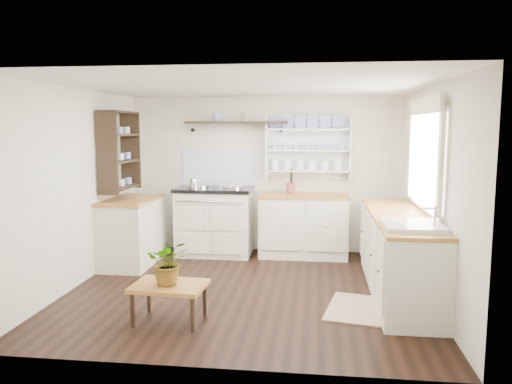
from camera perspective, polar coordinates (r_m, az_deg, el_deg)
floor at (r=5.84m, az=-1.04°, el=-11.07°), size 4.00×3.80×0.01m
wall_back at (r=7.46m, az=0.96°, el=2.03°), size 4.00×0.02×2.30m
wall_right at (r=5.66m, az=19.40°, el=-0.13°), size 0.02×3.80×2.30m
wall_left at (r=6.19m, az=-19.74°, el=0.46°), size 0.02×3.80×2.30m
ceiling at (r=5.56m, az=-1.10°, el=12.04°), size 4.00×3.80×0.01m
window at (r=5.76m, az=18.76°, el=4.16°), size 0.08×1.55×1.22m
aga_cooker at (r=7.33m, az=-4.71°, el=-3.23°), size 1.10×0.76×1.01m
back_cabinets at (r=7.22m, az=5.45°, el=-3.72°), size 1.27×0.63×0.90m
right_cabinets at (r=5.83m, az=15.99°, el=-6.69°), size 0.62×2.43×0.90m
belfast_sink at (r=5.03m, az=17.46°, el=-5.00°), size 0.55×0.60×0.45m
left_cabinets at (r=6.99m, az=-13.98°, el=-4.29°), size 0.62×1.13×0.90m
plate_rack at (r=7.36m, az=6.00°, el=5.08°), size 1.20×0.22×0.90m
high_shelf at (r=7.36m, az=-2.25°, el=7.86°), size 1.50×0.29×0.16m
left_shelving at (r=6.90m, az=-15.35°, el=4.65°), size 0.28×0.80×1.05m
kettle at (r=7.20m, az=-7.13°, el=0.83°), size 0.17×0.17×0.20m
utensil_crock at (r=7.23m, az=3.97°, el=0.49°), size 0.12×0.12×0.14m
center_table at (r=4.91m, az=-9.90°, el=-10.83°), size 0.72×0.53×0.37m
potted_plant at (r=4.83m, az=-9.97°, el=-7.88°), size 0.47×0.43×0.43m
floor_rug at (r=5.35m, az=11.33°, el=-12.91°), size 0.70×0.94×0.02m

